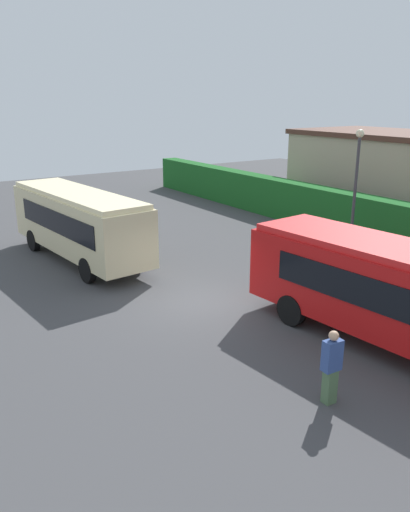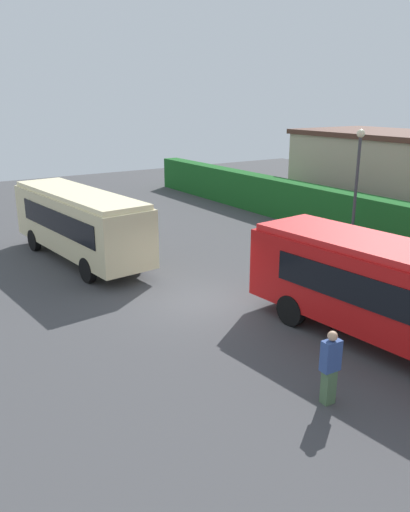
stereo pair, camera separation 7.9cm
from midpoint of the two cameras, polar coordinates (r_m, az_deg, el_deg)
ground_plane at (r=18.03m, az=-0.82°, el=-5.17°), size 64.00×64.00×0.00m
bus_cream at (r=22.77m, az=-14.09°, el=3.80°), size 9.21×3.18×3.07m
bus_red at (r=15.19m, az=21.06°, el=-3.78°), size 9.85×3.40×2.98m
person_left at (r=18.87m, az=14.70°, el=-1.83°), size 0.49×0.32×1.70m
person_center at (r=12.38m, az=13.80°, el=-11.82°), size 0.28×0.47×1.86m
hedge_row at (r=25.29m, az=21.26°, el=2.95°), size 44.00×1.15×2.26m
depot_building at (r=33.56m, az=19.20°, el=8.85°), size 10.40×6.84×4.96m
traffic_cone at (r=26.87m, az=10.11°, el=2.85°), size 0.36×0.36×0.60m
lamppost at (r=24.02m, az=16.50°, el=8.46°), size 0.36×0.36×5.58m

